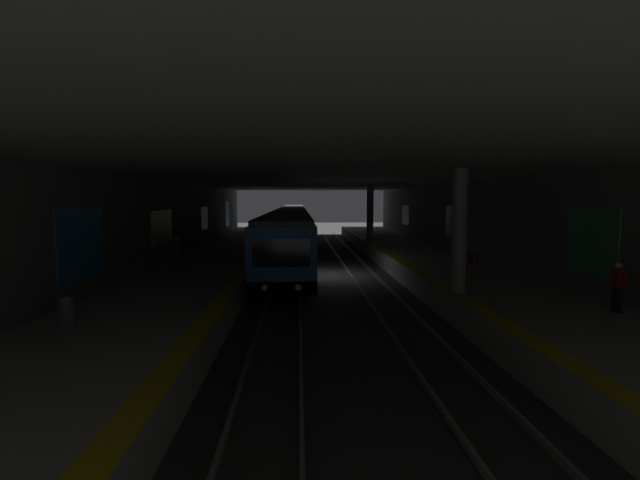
% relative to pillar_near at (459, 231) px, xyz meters
% --- Properties ---
extents(ground_plane, '(120.00, 120.00, 0.00)m').
position_rel_pillar_near_xyz_m(ground_plane, '(9.90, 4.35, -3.33)').
color(ground_plane, '#383A38').
extents(track_left, '(60.00, 1.53, 0.16)m').
position_rel_pillar_near_xyz_m(track_left, '(9.90, 2.15, -3.25)').
color(track_left, gray).
rests_on(track_left, ground).
extents(track_right, '(60.00, 1.53, 0.16)m').
position_rel_pillar_near_xyz_m(track_right, '(9.90, 6.55, -3.25)').
color(track_right, gray).
rests_on(track_right, ground).
extents(platform_left, '(60.00, 5.30, 1.06)m').
position_rel_pillar_near_xyz_m(platform_left, '(9.90, -2.20, -2.80)').
color(platform_left, '#B7B2A8').
rests_on(platform_left, ground).
extents(platform_right, '(60.00, 5.30, 1.06)m').
position_rel_pillar_near_xyz_m(platform_right, '(9.90, 10.90, -2.80)').
color(platform_right, '#B7B2A8').
rests_on(platform_right, ground).
extents(wall_left, '(60.00, 0.56, 5.60)m').
position_rel_pillar_near_xyz_m(wall_left, '(9.92, -5.10, -0.52)').
color(wall_left, slate).
rests_on(wall_left, ground).
extents(wall_right, '(60.00, 0.56, 5.60)m').
position_rel_pillar_near_xyz_m(wall_right, '(9.94, 13.80, -0.52)').
color(wall_right, slate).
rests_on(wall_right, ground).
extents(ceiling_slab, '(60.00, 19.40, 0.40)m').
position_rel_pillar_near_xyz_m(ceiling_slab, '(9.90, 4.35, 2.47)').
color(ceiling_slab, '#ADAAA3').
rests_on(ceiling_slab, wall_left).
extents(pillar_near, '(0.56, 0.56, 4.55)m').
position_rel_pillar_near_xyz_m(pillar_near, '(0.00, 0.00, 0.00)').
color(pillar_near, gray).
rests_on(pillar_near, platform_left).
extents(pillar_far, '(0.56, 0.56, 4.55)m').
position_rel_pillar_near_xyz_m(pillar_far, '(20.28, 0.00, 0.00)').
color(pillar_far, gray).
rests_on(pillar_far, platform_left).
extents(metro_train, '(52.86, 2.83, 3.49)m').
position_rel_pillar_near_xyz_m(metro_train, '(27.61, 6.55, -1.30)').
color(metro_train, '#19569E').
rests_on(metro_train, track_right).
extents(bench_left_near, '(1.70, 0.47, 0.86)m').
position_rel_pillar_near_xyz_m(bench_left_near, '(8.79, -4.18, -1.75)').
color(bench_left_near, '#262628').
rests_on(bench_left_near, platform_left).
extents(bench_left_mid, '(1.70, 0.47, 0.86)m').
position_rel_pillar_near_xyz_m(bench_left_mid, '(22.71, -4.18, -1.75)').
color(bench_left_mid, '#262628').
rests_on(bench_left_mid, platform_left).
extents(bench_right_near, '(1.70, 0.47, 0.86)m').
position_rel_pillar_near_xyz_m(bench_right_near, '(4.50, 12.88, -1.75)').
color(bench_right_near, '#262628').
rests_on(bench_right_near, platform_right).
extents(bench_right_mid, '(1.70, 0.47, 0.86)m').
position_rel_pillar_near_xyz_m(bench_right_mid, '(15.83, 12.88, -1.75)').
color(bench_right_mid, '#262628').
rests_on(bench_right_mid, platform_right).
extents(bench_right_far, '(1.70, 0.47, 0.86)m').
position_rel_pillar_near_xyz_m(bench_right_far, '(22.86, 12.88, -1.75)').
color(bench_right_far, '#262628').
rests_on(bench_right_far, platform_right).
extents(person_waiting_near, '(0.60, 0.22, 1.55)m').
position_rel_pillar_near_xyz_m(person_waiting_near, '(-3.08, -3.82, -1.44)').
color(person_waiting_near, black).
rests_on(person_waiting_near, platform_left).
extents(person_walking_mid, '(0.60, 0.23, 1.67)m').
position_rel_pillar_near_xyz_m(person_walking_mid, '(5.59, 11.73, -1.37)').
color(person_walking_mid, '#2C2C2C').
rests_on(person_walking_mid, platform_right).
extents(person_standing_far, '(0.60, 0.22, 1.64)m').
position_rel_pillar_near_xyz_m(person_standing_far, '(24.36, -0.82, -1.39)').
color(person_standing_far, '#272727').
rests_on(person_standing_far, platform_left).
extents(suitcase_rolling, '(0.36, 0.20, 1.00)m').
position_rel_pillar_near_xyz_m(suitcase_rolling, '(6.93, -3.17, -1.92)').
color(suitcase_rolling, maroon).
rests_on(suitcase_rolling, platform_left).
extents(trash_bin, '(0.44, 0.44, 0.85)m').
position_rel_pillar_near_xyz_m(trash_bin, '(-3.86, 12.15, -1.85)').
color(trash_bin, '#595B5E').
rests_on(trash_bin, platform_right).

